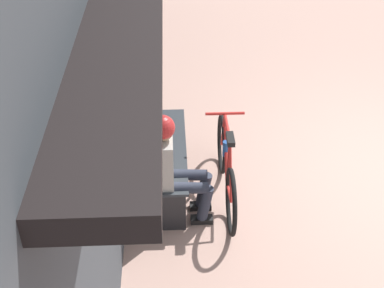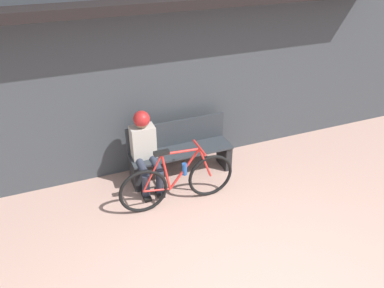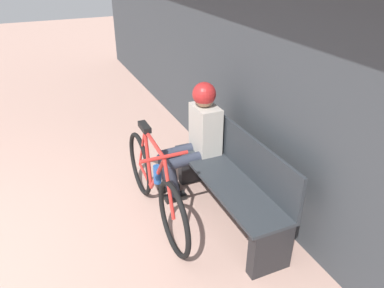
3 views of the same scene
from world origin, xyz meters
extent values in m
cube|color=#3D4247|center=(0.00, 3.00, 1.60)|extent=(12.00, 0.12, 3.20)
cube|color=black|center=(0.00, 2.72, 2.50)|extent=(6.60, 0.44, 0.12)
cube|color=#2D3338|center=(0.06, 2.53, 0.43)|extent=(1.54, 0.42, 0.03)
cube|color=#2D3338|center=(0.06, 2.72, 0.65)|extent=(1.54, 0.03, 0.40)
cube|color=#232326|center=(-0.66, 2.53, 0.21)|extent=(0.10, 0.36, 0.42)
cube|color=#232326|center=(0.78, 2.53, 0.21)|extent=(0.10, 0.36, 0.42)
torus|color=black|center=(-0.69, 1.92, 0.33)|extent=(0.66, 0.04, 0.66)
torus|color=black|center=(0.27, 1.92, 0.33)|extent=(0.66, 0.04, 0.66)
cylinder|color=red|center=(-0.16, 1.92, 0.82)|extent=(0.52, 0.03, 0.07)
cylinder|color=red|center=(-0.11, 1.92, 0.54)|extent=(0.45, 0.03, 0.56)
cylinder|color=red|center=(-0.37, 1.92, 0.56)|extent=(0.13, 0.03, 0.58)
cylinder|color=red|center=(-0.51, 1.92, 0.30)|extent=(0.37, 0.03, 0.09)
cylinder|color=red|center=(-0.56, 1.92, 0.59)|extent=(0.29, 0.02, 0.52)
cylinder|color=red|center=(0.18, 1.92, 0.57)|extent=(0.20, 0.03, 0.49)
cube|color=black|center=(-0.42, 1.92, 0.87)|extent=(0.20, 0.07, 0.05)
cylinder|color=red|center=(0.10, 1.92, 0.83)|extent=(0.03, 0.40, 0.03)
cylinder|color=#235199|center=(-0.11, 1.92, 0.54)|extent=(0.07, 0.07, 0.17)
cylinder|color=#2D3342|center=(-0.60, 2.33, 0.44)|extent=(0.11, 0.40, 0.13)
cylinder|color=#2D3342|center=(-0.60, 2.16, 0.24)|extent=(0.11, 0.17, 0.39)
cube|color=black|center=(-0.60, 2.19, 0.03)|extent=(0.10, 0.22, 0.06)
cylinder|color=#2D3342|center=(-0.40, 2.33, 0.44)|extent=(0.11, 0.40, 0.13)
cylinder|color=#2D3342|center=(-0.40, 2.16, 0.24)|extent=(0.11, 0.17, 0.39)
cube|color=black|center=(-0.40, 2.19, 0.03)|extent=(0.10, 0.22, 0.06)
cube|color=#B7B2A8|center=(-0.50, 2.57, 0.69)|extent=(0.34, 0.22, 0.48)
sphere|color=#9E7556|center=(-0.50, 2.55, 1.03)|extent=(0.20, 0.20, 0.20)
sphere|color=#B22323|center=(-0.50, 2.55, 1.06)|extent=(0.23, 0.23, 0.23)
camera|label=1|loc=(-4.52, 2.46, 3.67)|focal=50.00mm
camera|label=2|loc=(-1.54, -1.94, 3.37)|focal=35.00mm
camera|label=3|loc=(2.55, 1.08, 2.31)|focal=35.00mm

